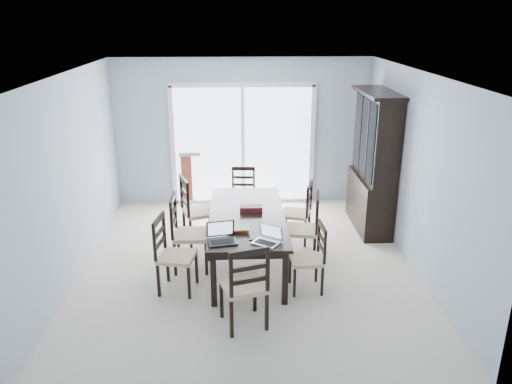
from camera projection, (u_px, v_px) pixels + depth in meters
floor at (247, 265)px, 6.91m from camera, size 5.00×5.00×0.00m
ceiling at (246, 73)px, 6.03m from camera, size 5.00×5.00×0.00m
back_wall at (243, 133)px, 8.82m from camera, size 4.50×0.02×2.60m
wall_left at (71, 178)px, 6.38m from camera, size 0.02×5.00×2.60m
wall_right at (417, 173)px, 6.57m from camera, size 0.02×5.00×2.60m
balcony at (242, 186)px, 10.22m from camera, size 4.50×2.00×0.10m
railing at (241, 146)px, 10.96m from camera, size 4.50×0.06×1.10m
dining_table at (247, 220)px, 6.68m from camera, size 1.00×2.20×0.75m
china_hutch at (373, 163)px, 7.81m from camera, size 0.50×1.38×2.20m
sliding_door at (243, 145)px, 8.87m from camera, size 2.52×0.05×2.18m
chair_left_near at (169, 246)px, 6.11m from camera, size 0.50×0.49×1.12m
chair_left_mid at (183, 225)px, 6.62m from camera, size 0.47×0.46×1.21m
chair_left_far at (193, 204)px, 7.37m from camera, size 0.59×0.58×1.20m
chair_right_near at (314, 250)px, 6.14m from camera, size 0.41×0.40×1.01m
chair_right_mid at (309, 221)px, 6.83m from camera, size 0.50×0.49×1.14m
chair_right_far at (302, 206)px, 7.45m from camera, size 0.52×0.51×1.08m
chair_end_near at (246, 279)px, 5.31m from camera, size 0.55×0.56×1.18m
chair_end_far at (243, 189)px, 8.27m from camera, size 0.42×0.43×1.04m
laptop_dark at (222, 238)px, 5.83m from camera, size 0.37×0.29×0.23m
laptop_silver at (266, 240)px, 5.81m from camera, size 0.37×0.34×0.21m
book_stack at (238, 229)px, 6.17m from camera, size 0.28×0.22×0.04m
cell_phone at (254, 239)px, 5.92m from camera, size 0.12×0.06×0.01m
game_box at (251, 209)px, 6.77m from camera, size 0.31×0.16×0.08m
hot_tub at (225, 164)px, 9.89m from camera, size 2.05×1.88×0.95m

